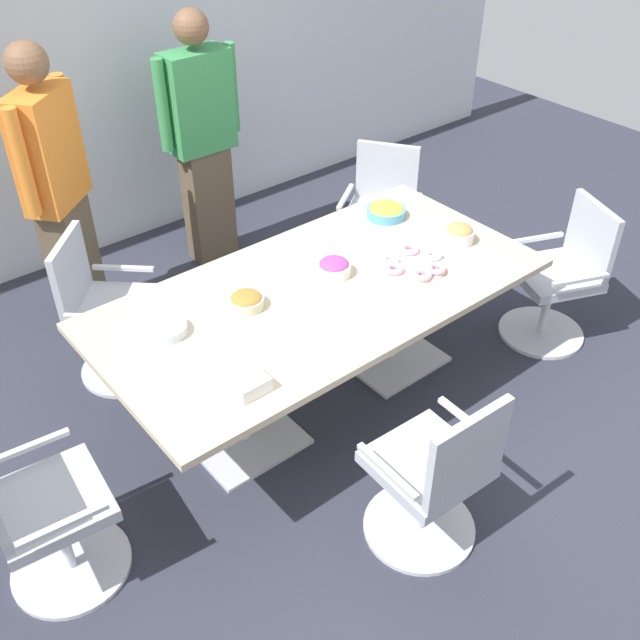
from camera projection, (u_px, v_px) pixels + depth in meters
ground_plane at (320, 395)px, 4.31m from camera, size 10.00×10.00×0.01m
back_wall at (96, 55)px, 4.95m from camera, size 8.00×0.10×2.80m
conference_table at (320, 309)px, 3.94m from camera, size 2.40×1.20×0.75m
office_chair_0 at (560, 281)px, 4.54m from camera, size 0.71×0.71×0.91m
office_chair_1 at (380, 220)px, 5.16m from camera, size 0.75×0.75×0.91m
office_chair_2 at (107, 316)px, 4.25m from camera, size 0.76×0.76×0.91m
office_chair_3 at (41, 517)px, 3.11m from camera, size 0.59×0.59×0.91m
office_chair_4 at (434, 479)px, 3.27m from camera, size 0.56×0.56×0.91m
person_standing_0 at (57, 190)px, 4.34m from camera, size 0.52×0.45×1.82m
person_standing_1 at (202, 138)px, 5.01m from camera, size 0.61×0.23×1.78m
snack_bowl_candy_mix at (334, 267)px, 3.95m from camera, size 0.19×0.19×0.09m
snack_bowl_cookies at (459, 234)px, 4.22m from camera, size 0.17×0.17×0.11m
snack_bowl_chips_yellow at (386, 211)px, 4.47m from camera, size 0.24×0.24×0.08m
snack_bowl_pretzels at (246, 300)px, 3.72m from camera, size 0.18×0.18×0.08m
donut_platter at (414, 264)px, 4.03m from camera, size 0.37×0.36×0.04m
plate_stack at (165, 329)px, 3.55m from camera, size 0.21×0.21×0.05m
napkin_pile at (248, 383)px, 3.22m from camera, size 0.16×0.16×0.07m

